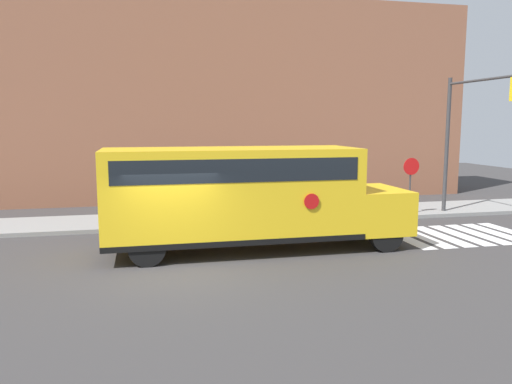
# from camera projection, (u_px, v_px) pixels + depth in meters

# --- Properties ---
(ground_plane) EXTENTS (60.00, 60.00, 0.00)m
(ground_plane) POSITION_uv_depth(u_px,v_px,m) (173.00, 270.00, 13.04)
(ground_plane) COLOR #3A3838
(sidewalk_strip) EXTENTS (44.00, 3.00, 0.15)m
(sidewalk_strip) POSITION_uv_depth(u_px,v_px,m) (163.00, 221.00, 19.30)
(sidewalk_strip) COLOR gray
(sidewalk_strip) RESTS_ON ground
(building_backdrop) EXTENTS (32.00, 4.00, 9.88)m
(building_backdrop) POSITION_uv_depth(u_px,v_px,m) (155.00, 101.00, 24.92)
(building_backdrop) COLOR #935B42
(building_backdrop) RESTS_ON ground
(crosswalk_stripes) EXTENTS (4.70, 3.20, 0.01)m
(crosswalk_stripes) POSITION_uv_depth(u_px,v_px,m) (460.00, 235.00, 17.14)
(crosswalk_stripes) COLOR white
(crosswalk_stripes) RESTS_ON ground
(school_bus) EXTENTS (9.12, 2.57, 3.09)m
(school_bus) POSITION_uv_depth(u_px,v_px,m) (245.00, 193.00, 14.86)
(school_bus) COLOR yellow
(school_bus) RESTS_ON ground
(stop_sign) EXTENTS (0.68, 0.10, 2.44)m
(stop_sign) POSITION_uv_depth(u_px,v_px,m) (411.00, 178.00, 20.08)
(stop_sign) COLOR #38383A
(stop_sign) RESTS_ON ground
(traffic_light) EXTENTS (0.28, 4.00, 5.66)m
(traffic_light) POSITION_uv_depth(u_px,v_px,m) (468.00, 124.00, 19.33)
(traffic_light) COLOR #38383A
(traffic_light) RESTS_ON ground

